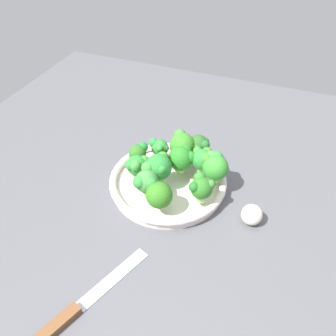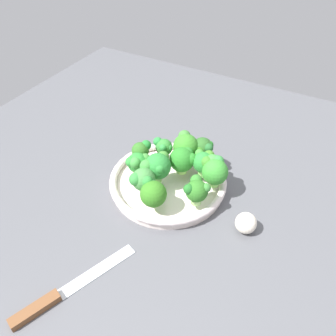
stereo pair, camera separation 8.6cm
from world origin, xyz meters
The scene contains 16 objects.
ground_plane centered at (0.00, 0.00, -1.25)cm, with size 130.00×130.00×2.50cm, color #525358.
bowl centered at (-1.01, 3.31, 1.67)cm, with size 29.52×29.52×3.27cm.
broccoli_floret_0 centered at (3.44, 13.07, 7.27)cm, with size 5.97×5.52×6.49cm.
broccoli_floret_1 centered at (7.00, 0.87, 7.83)cm, with size 5.86×6.07×7.20cm.
broccoli_floret_2 centered at (-7.33, -1.49, 6.55)cm, with size 4.83×5.42×5.63cm.
broccoli_floret_3 centered at (-5.89, 10.61, 7.64)cm, with size 5.89×5.56×7.03cm.
broccoli_floret_4 centered at (8.62, 4.76, 6.96)cm, with size 6.08×6.08×6.66cm.
broccoli_floret_5 centered at (1.47, 1.76, 8.13)cm, with size 7.74×6.42×7.96cm.
broccoli_floret_6 centered at (-4.44, 14.12, 7.60)cm, with size 6.82×6.49×7.30cm.
broccoli_floret_7 centered at (-2.56, -5.23, 7.31)cm, with size 5.12×4.40×6.54cm.
broccoli_floret_8 centered at (-8.88, 4.08, 8.19)cm, with size 6.55×6.54×8.16cm.
broccoli_floret_9 centered at (-4.87, 5.53, 7.32)cm, with size 6.75×6.95×7.07cm.
broccoli_floret_10 centered at (1.51, -3.77, 6.94)cm, with size 5.88×5.36×6.18cm.
broccoli_floret_11 centered at (-10.90, 8.07, 7.41)cm, with size 5.57×5.86×6.83cm.
knife centered at (35.43, -0.47, 0.55)cm, with size 25.65×11.91×1.50cm.
garlic_bulb centered at (3.04, 25.24, 2.43)cm, with size 4.86×4.86×4.86cm, color #F3E6CF.
Camera 1 is at (59.22, 26.58, 63.18)cm, focal length 37.68 mm.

